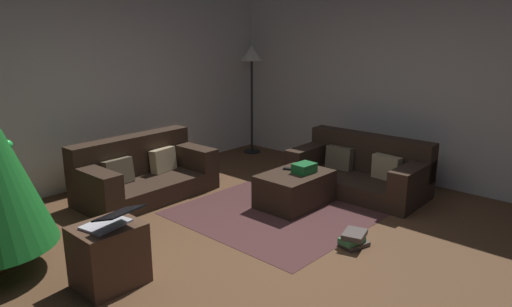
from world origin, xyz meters
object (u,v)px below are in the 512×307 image
Objects in this scene: laptop at (111,220)px; corner_lamp at (252,62)px; couch_left at (143,174)px; couch_right at (361,170)px; side_table at (109,255)px; tv_remote at (290,169)px; book_stack at (354,239)px; ottoman at (295,189)px; gift_box at (304,168)px.

corner_lamp reaches higher than laptop.
corner_lamp reaches higher than couch_left.
couch_right is 3.43m from side_table.
corner_lamp is at bearing -12.52° from couch_right.
couch_right is 1.03m from tv_remote.
couch_right is at bearing 28.34° from book_stack.
laptop is at bearing -151.47° from corner_lamp.
couch_left is 3.25× the size of side_table.
couch_left is 3.60× the size of laptop.
ottoman is 2.45m from laptop.
couch_right is at bearing -5.32° from side_table.
couch_left is 2.17m from laptop.
book_stack is 0.18× the size of corner_lamp.
side_table is at bearing 178.26° from gift_box.
corner_lamp is (3.85, 2.09, 0.94)m from laptop.
corner_lamp reaches higher than tv_remote.
couch_right is at bearing -50.18° from tv_remote.
laptop is 0.26× the size of corner_lamp.
laptop is (-2.48, -0.18, 0.17)m from tv_remote.
couch_left reaches higher than gift_box.
book_stack is at bearing 99.84° from couch_left.
laptop reaches higher than gift_box.
gift_box is at bearing 73.21° from couch_right.
ottoman is (1.04, -1.60, -0.09)m from couch_left.
side_table is 0.32m from laptop.
side_table reaches higher than tv_remote.
gift_box is 2.51m from laptop.
tv_remote is 0.09× the size of corner_lamp.
couch_left is 0.99× the size of couch_right.
laptop is at bearing -79.10° from side_table.
side_table is at bearing 179.81° from ottoman.
gift_box is at bearing 60.98° from book_stack.
laptop is at bearing 159.49° from tv_remote.
ottoman is 5.44× the size of tv_remote.
corner_lamp is at bearing 27.77° from side_table.
couch_left is 5.41× the size of book_stack.
ottoman is at bearing 1.23° from laptop.
couch_left reaches higher than book_stack.
couch_left is 2.11m from side_table.
couch_right is 1.03m from ottoman.
couch_right is 0.96× the size of corner_lamp.
book_stack is at bearing 116.64° from couch_right.
tv_remote is (1.10, -1.47, 0.12)m from couch_left.
ottoman is 0.49× the size of corner_lamp.
couch_right is 6.66× the size of gift_box.
side_table is (-1.39, -1.59, -0.02)m from couch_left.
ottoman is at bearing 141.61° from gift_box.
laptop is (-2.42, -0.05, 0.38)m from ottoman.
couch_right is 5.45× the size of book_stack.
book_stack is at bearing -29.75° from side_table.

